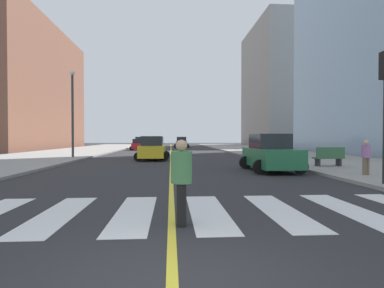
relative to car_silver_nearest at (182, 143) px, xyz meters
name	(u,v)px	position (x,y,z in m)	size (l,w,h in m)	color
sidewalk_kerb_east	(328,160)	(10.25, -34.13, -0.86)	(10.00, 120.00, 0.15)	gray
sidewalk_kerb_west	(3,162)	(-14.15, -34.13, -0.86)	(10.00, 120.00, 0.15)	gray
crosswalk_paint	(172,212)	(-1.95, -50.13, -0.93)	(13.50, 4.00, 0.01)	silver
lane_divider_paint	(171,151)	(-1.95, -14.13, -0.93)	(0.16, 80.00, 0.01)	yellow
parking_garage_concrete	(291,87)	(25.87, 13.48, 12.76)	(18.00, 24.00, 27.40)	gray
low_rise_brick_west	(7,87)	(-28.77, -4.08, 9.21)	(16.00, 32.00, 20.29)	brown
car_silver_nearest	(182,143)	(0.00, 0.00, 0.00)	(2.92, 4.57, 2.01)	#B7B7BC
car_red_second	(138,145)	(-6.89, -10.40, -0.16)	(2.42, 3.79, 1.67)	red
car_green_third	(271,154)	(3.52, -40.87, 0.02)	(2.91, 4.61, 2.05)	#236B42
car_yellow_fourth	(153,149)	(-3.46, -31.85, -0.02)	(2.80, 4.42, 1.96)	gold
car_blue_fifth	(141,143)	(-6.90, -4.49, -0.01)	(2.87, 4.51, 1.99)	#2D479E
park_bench	(329,157)	(7.40, -39.78, -0.25)	(1.84, 0.69, 1.12)	#33603D
pedestrian_crossing	(181,178)	(-1.74, -51.27, 0.05)	(0.44, 0.44, 1.79)	black
pedestrian_waiting_east	(366,156)	(6.85, -44.17, 0.08)	(0.39, 0.39, 1.57)	brown
street_lamp	(73,106)	(-10.55, -29.64, 3.66)	(0.44, 0.44, 7.57)	#38383D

